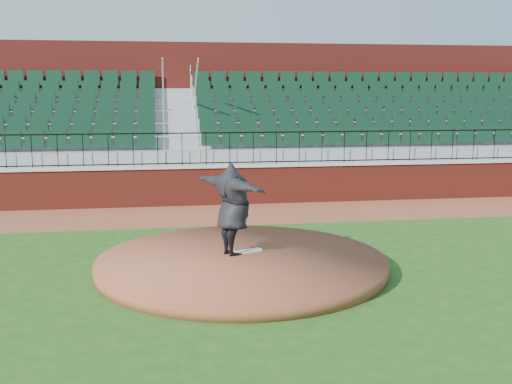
% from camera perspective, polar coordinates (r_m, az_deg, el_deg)
% --- Properties ---
extents(ground, '(90.00, 90.00, 0.00)m').
position_cam_1_polar(ground, '(12.84, 1.02, -6.83)').
color(ground, '#224F16').
rests_on(ground, ground).
extents(warning_track, '(34.00, 3.20, 0.01)m').
position_cam_1_polar(warning_track, '(18.03, -1.88, -2.04)').
color(warning_track, brown).
rests_on(warning_track, ground).
extents(field_wall, '(34.00, 0.35, 1.20)m').
position_cam_1_polar(field_wall, '(19.49, -2.45, 0.60)').
color(field_wall, maroon).
rests_on(field_wall, ground).
extents(wall_cap, '(34.00, 0.45, 0.10)m').
position_cam_1_polar(wall_cap, '(19.40, -2.47, 2.50)').
color(wall_cap, '#B7B7B7').
rests_on(wall_cap, field_wall).
extents(wall_railing, '(34.00, 0.05, 1.00)m').
position_cam_1_polar(wall_railing, '(19.35, -2.48, 4.11)').
color(wall_railing, black).
rests_on(wall_railing, wall_cap).
extents(seating_stands, '(34.00, 5.10, 4.60)m').
position_cam_1_polar(seating_stands, '(22.01, -3.27, 6.06)').
color(seating_stands, gray).
rests_on(seating_stands, ground).
extents(concourse_wall, '(34.00, 0.50, 5.50)m').
position_cam_1_polar(concourse_wall, '(24.78, -3.91, 7.47)').
color(concourse_wall, maroon).
rests_on(concourse_wall, ground).
extents(pitchers_mound, '(5.91, 5.91, 0.25)m').
position_cam_1_polar(pitchers_mound, '(12.49, -1.34, -6.70)').
color(pitchers_mound, brown).
rests_on(pitchers_mound, ground).
extents(pitching_rubber, '(0.66, 0.40, 0.04)m').
position_cam_1_polar(pitching_rubber, '(12.83, -0.82, -5.58)').
color(pitching_rubber, white).
rests_on(pitching_rubber, pitchers_mound).
extents(pitcher, '(1.63, 2.39, 1.91)m').
position_cam_1_polar(pitcher, '(12.45, -2.20, -1.63)').
color(pitcher, black).
rests_on(pitcher, pitchers_mound).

